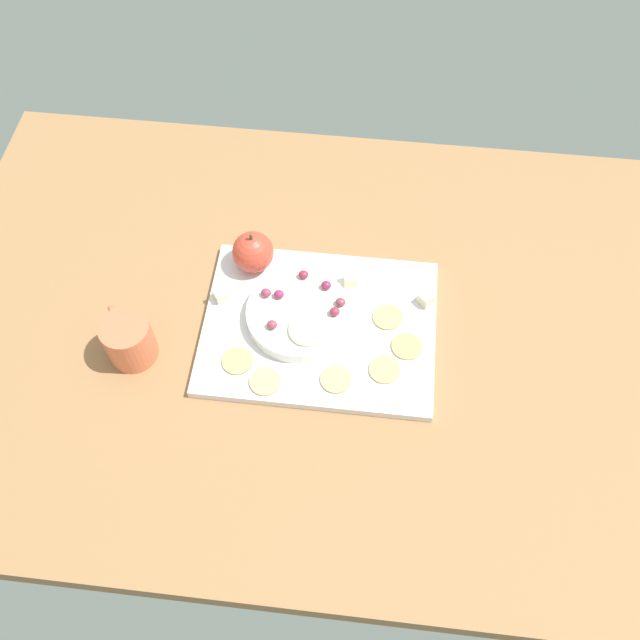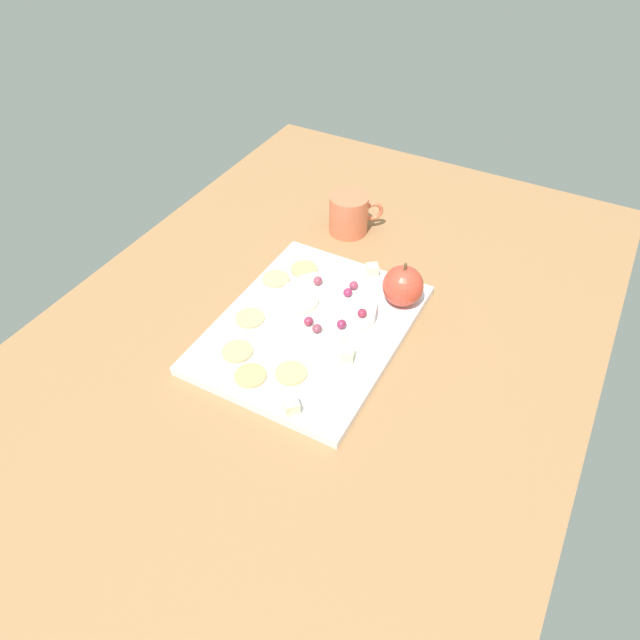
% 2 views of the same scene
% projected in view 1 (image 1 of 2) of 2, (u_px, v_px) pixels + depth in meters
% --- Properties ---
extents(table, '(1.21, 0.86, 0.04)m').
position_uv_depth(table, '(299.00, 330.00, 1.16)').
color(table, '#9A6D45').
rests_on(table, ground).
extents(platter, '(0.37, 0.28, 0.02)m').
position_uv_depth(platter, '(319.00, 327.00, 1.13)').
color(platter, white).
rests_on(platter, table).
extents(serving_dish, '(0.17, 0.17, 0.02)m').
position_uv_depth(serving_dish, '(299.00, 315.00, 1.12)').
color(serving_dish, white).
rests_on(serving_dish, platter).
extents(apple_whole, '(0.07, 0.07, 0.07)m').
position_uv_depth(apple_whole, '(253.00, 252.00, 1.16)').
color(apple_whole, '#D1422F').
rests_on(apple_whole, platter).
extents(apple_stem, '(0.01, 0.01, 0.01)m').
position_uv_depth(apple_stem, '(251.00, 237.00, 1.12)').
color(apple_stem, brown).
rests_on(apple_stem, apple_whole).
extents(cheese_cube_0, '(0.02, 0.02, 0.02)m').
position_uv_depth(cheese_cube_0, '(350.00, 280.00, 1.16)').
color(cheese_cube_0, beige).
rests_on(cheese_cube_0, platter).
extents(cheese_cube_1, '(0.03, 0.03, 0.02)m').
position_uv_depth(cheese_cube_1, '(221.00, 295.00, 1.14)').
color(cheese_cube_1, beige).
rests_on(cheese_cube_1, platter).
extents(cheese_cube_2, '(0.03, 0.03, 0.02)m').
position_uv_depth(cheese_cube_2, '(426.00, 299.00, 1.14)').
color(cheese_cube_2, beige).
rests_on(cheese_cube_2, platter).
extents(cracker_0, '(0.05, 0.05, 0.00)m').
position_uv_depth(cracker_0, '(407.00, 346.00, 1.10)').
color(cracker_0, tan).
rests_on(cracker_0, platter).
extents(cracker_1, '(0.05, 0.05, 0.00)m').
position_uv_depth(cracker_1, '(237.00, 361.00, 1.09)').
color(cracker_1, tan).
rests_on(cracker_1, platter).
extents(cracker_2, '(0.05, 0.05, 0.00)m').
position_uv_depth(cracker_2, '(265.00, 381.00, 1.07)').
color(cracker_2, tan).
rests_on(cracker_2, platter).
extents(cracker_3, '(0.05, 0.05, 0.00)m').
position_uv_depth(cracker_3, '(385.00, 370.00, 1.08)').
color(cracker_3, tan).
rests_on(cracker_3, platter).
extents(cracker_4, '(0.05, 0.05, 0.00)m').
position_uv_depth(cracker_4, '(388.00, 317.00, 1.13)').
color(cracker_4, tan).
rests_on(cracker_4, platter).
extents(cracker_5, '(0.05, 0.05, 0.00)m').
position_uv_depth(cracker_5, '(336.00, 379.00, 1.07)').
color(cracker_5, tan).
rests_on(cracker_5, platter).
extents(grape_0, '(0.02, 0.01, 0.01)m').
position_uv_depth(grape_0, '(266.00, 293.00, 1.12)').
color(grape_0, '#943750').
rests_on(grape_0, serving_dish).
extents(grape_1, '(0.02, 0.01, 0.01)m').
position_uv_depth(grape_1, '(272.00, 325.00, 1.09)').
color(grape_1, '#953B4F').
rests_on(grape_1, serving_dish).
extents(grape_2, '(0.02, 0.01, 0.01)m').
position_uv_depth(grape_2, '(306.00, 275.00, 1.14)').
color(grape_2, maroon).
rests_on(grape_2, serving_dish).
extents(grape_3, '(0.02, 0.01, 0.01)m').
position_uv_depth(grape_3, '(341.00, 302.00, 1.11)').
color(grape_3, '#893C50').
rests_on(grape_3, serving_dish).
extents(grape_4, '(0.02, 0.01, 0.01)m').
position_uv_depth(grape_4, '(279.00, 294.00, 1.12)').
color(grape_4, '#942955').
rests_on(grape_4, serving_dish).
extents(grape_5, '(0.02, 0.01, 0.01)m').
position_uv_depth(grape_5, '(326.00, 285.00, 1.13)').
color(grape_5, '#89274C').
rests_on(grape_5, serving_dish).
extents(grape_6, '(0.02, 0.01, 0.01)m').
position_uv_depth(grape_6, '(335.00, 312.00, 1.10)').
color(grape_6, '#962D4B').
rests_on(grape_6, serving_dish).
extents(apple_slice_0, '(0.06, 0.06, 0.01)m').
position_uv_depth(apple_slice_0, '(307.00, 330.00, 1.09)').
color(apple_slice_0, beige).
rests_on(apple_slice_0, serving_dish).
extents(cup, '(0.09, 0.09, 0.08)m').
position_uv_depth(cup, '(129.00, 340.00, 1.08)').
color(cup, '#DF6C48').
rests_on(cup, table).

